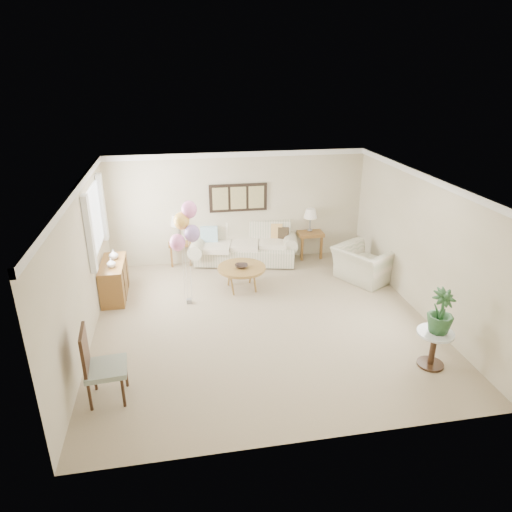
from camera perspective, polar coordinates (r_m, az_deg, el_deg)
The scene contains 18 objects.
ground_plane at distance 8.52m, azimuth 0.78°, elevation -8.07°, with size 6.00×6.00×0.00m, color tan.
room_shell at distance 7.88m, azimuth -0.07°, elevation 2.44°, with size 6.04×6.04×2.60m.
wall_art_triptych at distance 10.63m, azimuth -2.23°, elevation 7.29°, with size 1.35×0.06×0.65m.
sofa at distance 10.92m, azimuth -1.44°, elevation 1.22°, with size 2.75×1.42×0.95m.
end_table_left at distance 10.88m, azimuth -9.50°, elevation 1.41°, with size 0.52×0.47×0.57m.
end_table_right at distance 11.21m, azimuth 6.71°, elevation 2.59°, with size 0.60×0.55×0.66m.
lamp_left at distance 10.69m, azimuth -9.70°, elevation 4.35°, with size 0.37×0.37×0.65m.
lamp_right at distance 11.04m, azimuth 6.83°, elevation 5.21°, with size 0.32×0.32×0.56m.
coffee_table at distance 9.48m, azimuth -1.80°, elevation -1.59°, with size 1.00×1.00×0.51m.
decor_bowl at distance 9.42m, azimuth -1.83°, elevation -1.27°, with size 0.27×0.27×0.07m, color black.
armchair at distance 10.20m, azimuth 13.32°, elevation -0.99°, with size 1.14×1.00×0.74m, color beige.
side_table at distance 7.62m, azimuth 21.39°, elevation -9.78°, with size 0.56×0.56×0.60m.
potted_plant at distance 7.40m, azimuth 22.13°, elevation -6.45°, with size 0.39×0.39×0.70m, color #275028.
accent_chair at distance 6.75m, azimuth -19.02°, elevation -12.62°, with size 0.59×0.59×1.12m.
credenza at distance 9.65m, azimuth -17.30°, elevation -2.83°, with size 0.46×1.20×0.74m.
vase_white at distance 9.26m, azimuth -17.65°, elevation -0.83°, with size 0.17×0.17×0.18m, color white.
vase_sage at distance 9.64m, azimuth -17.39°, elevation 0.18°, with size 0.19×0.19×0.20m, color #B8B8B8.
balloon_cluster at distance 8.58m, azimuth -8.86°, elevation 3.57°, with size 0.57×0.45×2.07m.
Camera 1 is at (-1.41, -7.20, 4.32)m, focal length 32.00 mm.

